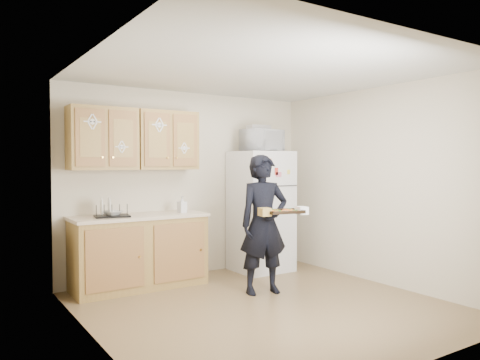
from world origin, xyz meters
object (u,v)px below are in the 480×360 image
dish_rack (112,210)px  microwave (262,141)px  refrigerator (261,211)px  baking_tray (283,212)px  person (264,224)px

dish_rack → microwave: bearing=-1.4°
refrigerator → baking_tray: (-0.60, -1.27, 0.13)m
person → dish_rack: 1.79m
person → dish_rack: person is taller
baking_tray → microwave: 1.61m
person → baking_tray: 0.34m
microwave → refrigerator: bearing=60.2°
microwave → person: bearing=-133.7°
microwave → dish_rack: (-2.13, 0.05, -0.87)m
refrigerator → person: size_ratio=1.04×
refrigerator → baking_tray: refrigerator is taller
refrigerator → microwave: size_ratio=3.09×
microwave → dish_rack: size_ratio=1.40×
person → microwave: bearing=67.3°
person → baking_tray: person is taller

